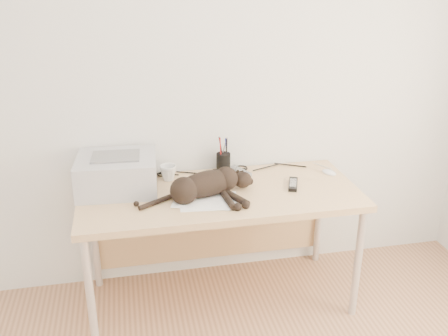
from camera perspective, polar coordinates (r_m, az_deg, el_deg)
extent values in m
plane|color=silver|center=(3.02, -1.84, 9.84)|extent=(3.50, 0.00, 3.50)
cube|color=tan|center=(2.87, -0.47, -3.09)|extent=(1.60, 0.70, 0.04)
cylinder|color=silver|center=(2.77, -15.05, -13.92)|extent=(0.04, 0.04, 0.70)
cylinder|color=silver|center=(3.03, 15.03, -10.50)|extent=(0.04, 0.04, 0.70)
cylinder|color=silver|center=(3.27, -14.61, -7.76)|extent=(0.04, 0.04, 0.70)
cylinder|color=silver|center=(3.49, 10.79, -5.38)|extent=(0.04, 0.04, 0.70)
cube|color=tan|center=(3.30, -1.56, -5.69)|extent=(1.48, 0.02, 0.60)
cube|color=#A7A8AC|center=(2.92, -12.11, -0.60)|extent=(0.47, 0.41, 0.20)
cube|color=black|center=(2.91, -12.13, -0.42)|extent=(0.38, 0.04, 0.12)
cube|color=slate|center=(2.88, -12.28, 1.32)|extent=(0.28, 0.21, 0.01)
cube|color=white|center=(2.75, -1.70, -3.83)|extent=(0.34, 0.26, 0.00)
cube|color=white|center=(2.76, -2.39, -3.64)|extent=(0.38, 0.32, 0.00)
ellipsoid|color=black|center=(2.78, -2.02, -1.83)|extent=(0.38, 0.25, 0.15)
sphere|color=black|center=(2.72, -4.60, -2.61)|extent=(0.15, 0.15, 0.15)
ellipsoid|color=black|center=(2.89, 2.15, -1.36)|extent=(0.13, 0.13, 0.09)
cone|color=black|center=(2.91, 1.60, -0.39)|extent=(0.05, 0.06, 0.05)
cone|color=black|center=(2.92, 2.09, -0.44)|extent=(0.05, 0.06, 0.05)
cylinder|color=black|center=(2.73, 0.44, -3.62)|extent=(0.10, 0.21, 0.04)
cylinder|color=black|center=(2.75, 1.37, -3.39)|extent=(0.10, 0.21, 0.04)
cylinder|color=black|center=(2.74, -7.76, -3.85)|extent=(0.22, 0.09, 0.03)
imported|color=silver|center=(3.02, -6.40, -0.55)|extent=(0.14, 0.14, 0.09)
cylinder|color=black|center=(3.11, -0.07, 0.62)|extent=(0.09, 0.09, 0.12)
cylinder|color=#990C0C|center=(3.08, -0.31, 2.03)|extent=(0.01, 0.01, 0.16)
cylinder|color=navy|center=(3.10, 0.13, 2.13)|extent=(0.01, 0.01, 0.16)
cylinder|color=black|center=(3.07, -0.02, 1.96)|extent=(0.01, 0.01, 0.16)
cube|color=slate|center=(3.12, 1.85, -0.37)|extent=(0.12, 0.18, 0.02)
cube|color=black|center=(2.96, 7.90, -1.85)|extent=(0.11, 0.18, 0.02)
ellipsoid|color=white|center=(3.17, 11.93, -0.31)|extent=(0.10, 0.12, 0.03)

